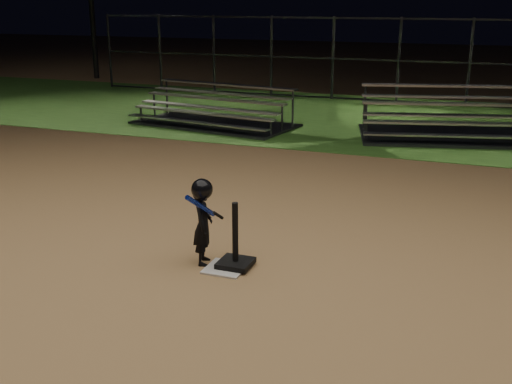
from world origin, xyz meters
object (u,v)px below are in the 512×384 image
object	(u,v)px
home_plate	(226,268)
child_batter	(203,219)
bleacher_right	(464,129)
bleacher_left	(214,118)
batting_tee	(235,254)

from	to	relation	value
home_plate	child_batter	xyz separation A→B (m)	(-0.31, 0.08, 0.54)
bleacher_right	child_batter	bearing A→B (deg)	-120.71
child_batter	bleacher_left	world-z (taller)	child_batter
batting_tee	child_batter	xyz separation A→B (m)	(-0.40, -0.02, 0.39)
home_plate	batting_tee	distance (m)	0.20
child_batter	home_plate	bearing A→B (deg)	-120.90
batting_tee	bleacher_right	size ratio (longest dim) A/B	0.16
child_batter	bleacher_right	bearing A→B (deg)	-33.55
bleacher_left	bleacher_right	size ratio (longest dim) A/B	0.85
home_plate	bleacher_right	distance (m)	8.68
batting_tee	bleacher_right	bearing A→B (deg)	75.87
child_batter	bleacher_left	xyz separation A→B (m)	(-3.37, 7.74, -0.35)
bleacher_left	child_batter	bearing A→B (deg)	-56.86
home_plate	bleacher_left	bearing A→B (deg)	115.24
home_plate	child_batter	distance (m)	0.63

